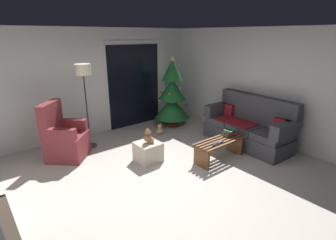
{
  "coord_description": "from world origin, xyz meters",
  "views": [
    {
      "loc": [
        -2.43,
        -2.79,
        2.35
      ],
      "look_at": [
        0.4,
        0.7,
        0.85
      ],
      "focal_mm": 27.65,
      "sensor_mm": 36.0,
      "label": 1
    }
  ],
  "objects": [
    {
      "name": "wall_back",
      "position": [
        0.0,
        3.06,
        1.25
      ],
      "size": [
        5.72,
        0.12,
        2.5
      ],
      "primitive_type": "cube",
      "color": "silver",
      "rests_on": "ground"
    },
    {
      "name": "patio_door_glass",
      "position": [
        1.12,
        2.97,
        1.05
      ],
      "size": [
        1.5,
        0.02,
        2.1
      ],
      "primitive_type": "cube",
      "color": "black",
      "rests_on": "ground"
    },
    {
      "name": "teddy_bear_chestnut",
      "position": [
        0.13,
        0.96,
        0.5
      ],
      "size": [
        0.22,
        0.21,
        0.29
      ],
      "color": "brown",
      "rests_on": "ottoman"
    },
    {
      "name": "couch",
      "position": [
        2.32,
        0.24,
        0.4
      ],
      "size": [
        0.89,
        1.98,
        1.08
      ],
      "color": "#3D3D42",
      "rests_on": "ground"
    },
    {
      "name": "armchair",
      "position": [
        -1.06,
        2.13,
        0.4
      ],
      "size": [
        0.97,
        0.97,
        1.13
      ],
      "color": "maroon",
      "rests_on": "ground"
    },
    {
      "name": "ottoman",
      "position": [
        0.12,
        0.97,
        0.19
      ],
      "size": [
        0.44,
        0.44,
        0.38
      ],
      "primitive_type": "cube",
      "color": "beige",
      "rests_on": "ground"
    },
    {
      "name": "floor_lamp",
      "position": [
        -0.47,
        2.33,
        1.51
      ],
      "size": [
        0.32,
        0.32,
        1.78
      ],
      "color": "#2D2D30",
      "rests_on": "ground"
    },
    {
      "name": "cell_phone",
      "position": [
        1.57,
        0.22,
        0.53
      ],
      "size": [
        0.07,
        0.15,
        0.01
      ],
      "primitive_type": "cube",
      "rotation": [
        0.0,
        0.0,
        0.02
      ],
      "color": "black",
      "rests_on": "book_stack"
    },
    {
      "name": "wall_right",
      "position": [
        2.86,
        0.0,
        1.25
      ],
      "size": [
        0.12,
        6.0,
        2.5
      ],
      "primitive_type": "cube",
      "color": "silver",
      "rests_on": "ground"
    },
    {
      "name": "teddy_bear_honey_by_tree",
      "position": [
        1.14,
        1.94,
        0.12
      ],
      "size": [
        0.2,
        0.2,
        0.29
      ],
      "color": "tan",
      "rests_on": "ground"
    },
    {
      "name": "ground_plane",
      "position": [
        0.0,
        0.0,
        0.0
      ],
      "size": [
        7.0,
        7.0,
        0.0
      ],
      "primitive_type": "plane",
      "color": "#BCB2A8"
    },
    {
      "name": "remote_graphite",
      "position": [
        1.14,
        0.06,
        0.42
      ],
      "size": [
        0.16,
        0.06,
        0.02
      ],
      "primitive_type": "cube",
      "rotation": [
        0.0,
        0.0,
        1.67
      ],
      "color": "#333338",
      "rests_on": "coffee_table"
    },
    {
      "name": "remote_black",
      "position": [
        1.0,
        0.06,
        0.42
      ],
      "size": [
        0.16,
        0.09,
        0.02
      ],
      "primitive_type": "cube",
      "rotation": [
        0.0,
        0.0,
        5.04
      ],
      "color": "black",
      "rests_on": "coffee_table"
    },
    {
      "name": "christmas_tree",
      "position": [
        1.82,
        2.28,
        0.82
      ],
      "size": [
        0.91,
        0.91,
        1.83
      ],
      "color": "#4C1E19",
      "rests_on": "ground"
    },
    {
      "name": "book_stack",
      "position": [
        1.59,
        0.2,
        0.46
      ],
      "size": [
        0.24,
        0.24,
        0.12
      ],
      "color": "#337042",
      "rests_on": "coffee_table"
    },
    {
      "name": "coffee_table",
      "position": [
        1.24,
        0.15,
        0.27
      ],
      "size": [
        1.1,
        0.4,
        0.4
      ],
      "color": "brown",
      "rests_on": "ground"
    },
    {
      "name": "patio_door_frame",
      "position": [
        1.12,
        2.99,
        1.1
      ],
      "size": [
        1.6,
        0.02,
        2.2
      ],
      "primitive_type": "cube",
      "color": "silver",
      "rests_on": "ground"
    }
  ]
}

